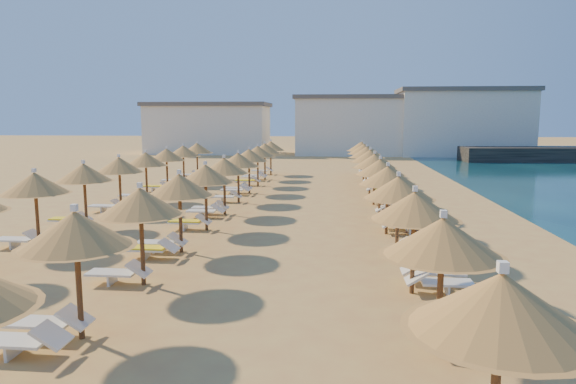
# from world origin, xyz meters

# --- Properties ---
(ground) EXTENTS (220.00, 220.00, 0.00)m
(ground) POSITION_xyz_m (0.00, 0.00, 0.00)
(ground) COLOR tan
(ground) RESTS_ON ground
(hotel_blocks) EXTENTS (47.31, 9.68, 8.10)m
(hotel_blocks) POSITION_xyz_m (3.01, 46.66, 3.70)
(hotel_blocks) COLOR white
(hotel_blocks) RESTS_ON ground
(parasol_row_east) EXTENTS (2.41, 37.33, 2.85)m
(parasol_row_east) POSITION_xyz_m (3.41, 5.22, 2.28)
(parasol_row_east) COLOR brown
(parasol_row_east) RESTS_ON ground
(parasol_row_west) EXTENTS (2.41, 37.33, 2.85)m
(parasol_row_west) POSITION_xyz_m (-3.86, 5.22, 2.28)
(parasol_row_west) COLOR brown
(parasol_row_west) RESTS_ON ground
(parasol_row_inland) EXTENTS (2.41, 26.86, 2.85)m
(parasol_row_inland) POSITION_xyz_m (-8.99, 6.97, 2.28)
(parasol_row_inland) COLOR brown
(parasol_row_inland) RESTS_ON ground
(loungers) EXTENTS (15.54, 36.45, 0.66)m
(loungers) POSITION_xyz_m (-1.98, 5.48, 0.34)
(loungers) COLOR silver
(loungers) RESTS_ON ground
(beachgoer_c) EXTENTS (1.18, 0.80, 1.86)m
(beachgoer_c) POSITION_xyz_m (3.71, 5.44, 0.93)
(beachgoer_c) COLOR tan
(beachgoer_c) RESTS_ON ground
(beachgoer_b) EXTENTS (1.08, 1.15, 1.88)m
(beachgoer_b) POSITION_xyz_m (4.41, 1.51, 0.94)
(beachgoer_b) COLOR tan
(beachgoer_b) RESTS_ON ground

